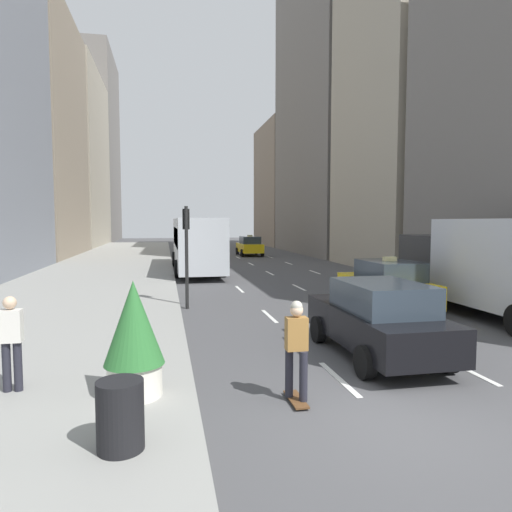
# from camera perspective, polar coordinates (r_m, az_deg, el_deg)

# --- Properties ---
(ground_plane) EXTENTS (160.00, 160.00, 0.00)m
(ground_plane) POSITION_cam_1_polar(r_m,az_deg,el_deg) (7.76, 17.51, -19.16)
(ground_plane) COLOR #474749
(sidewalk_left) EXTENTS (8.00, 66.00, 0.15)m
(sidewalk_left) POSITION_cam_1_polar(r_m,az_deg,el_deg) (33.53, -17.31, -0.98)
(sidewalk_left) COLOR gray
(sidewalk_left) RESTS_ON ground
(lane_markings) EXTENTS (5.72, 56.00, 0.01)m
(lane_markings) POSITION_cam_1_polar(r_m,az_deg,el_deg) (29.99, 0.43, -1.52)
(lane_markings) COLOR white
(lane_markings) RESTS_ON ground
(building_row_left) EXTENTS (6.00, 79.85, 37.57)m
(building_row_left) POSITION_cam_1_polar(r_m,az_deg,el_deg) (47.97, -24.77, 16.30)
(building_row_left) COLOR gray
(building_row_left) RESTS_ON ground
(building_row_right) EXTENTS (6.00, 56.67, 31.53)m
(building_row_right) POSITION_cam_1_polar(r_m,az_deg,el_deg) (40.57, 12.05, 17.98)
(building_row_right) COLOR slate
(building_row_right) RESTS_ON ground
(taxi_lead) EXTENTS (2.02, 4.40, 1.87)m
(taxi_lead) POSITION_cam_1_polar(r_m,az_deg,el_deg) (16.40, 15.99, -3.49)
(taxi_lead) COLOR yellow
(taxi_lead) RESTS_ON ground
(taxi_second) EXTENTS (2.02, 4.40, 1.87)m
(taxi_second) POSITION_cam_1_polar(r_m,az_deg,el_deg) (41.01, -0.81, 1.28)
(taxi_second) COLOR yellow
(taxi_second) RESTS_ON ground
(sedan_black_near) EXTENTS (2.02, 4.46, 1.73)m
(sedan_black_near) POSITION_cam_1_polar(r_m,az_deg,el_deg) (10.75, 14.96, -7.56)
(sedan_black_near) COLOR black
(sedan_black_near) RESTS_ON ground
(city_bus) EXTENTS (2.80, 11.61, 3.25)m
(city_bus) POSITION_cam_1_polar(r_m,az_deg,el_deg) (28.24, -7.52, 1.70)
(city_bus) COLOR #B7BCC1
(city_bus) RESTS_ON ground
(box_truck) EXTENTS (2.58, 8.40, 3.15)m
(box_truck) POSITION_cam_1_polar(r_m,az_deg,el_deg) (16.16, 28.29, -1.00)
(box_truck) COLOR #262628
(box_truck) RESTS_ON ground
(skateboarder) EXTENTS (0.36, 0.80, 1.75)m
(skateboarder) POSITION_cam_1_polar(r_m,az_deg,el_deg) (7.86, 5.07, -11.21)
(skateboarder) COLOR brown
(skateboarder) RESTS_ON ground
(trash_can) EXTENTS (0.60, 0.60, 0.90)m
(trash_can) POSITION_cam_1_polar(r_m,az_deg,el_deg) (6.40, -16.60, -18.54)
(trash_can) COLOR black
(trash_can) RESTS_ON sidewalk_left
(planter_with_shrub) EXTENTS (1.00, 1.00, 1.95)m
(planter_with_shrub) POSITION_cam_1_polar(r_m,az_deg,el_deg) (7.95, -15.00, -9.75)
(planter_with_shrub) COLOR silver
(planter_with_shrub) RESTS_ON sidewalk_left
(pedestrian_near_curb) EXTENTS (0.36, 0.22, 1.65)m
(pedestrian_near_curb) POSITION_cam_1_polar(r_m,az_deg,el_deg) (8.95, -28.28, -9.09)
(pedestrian_near_curb) COLOR #23232D
(pedestrian_near_curb) RESTS_ON sidewalk_left
(traffic_light_pole) EXTENTS (0.24, 0.42, 3.60)m
(traffic_light_pole) POSITION_cam_1_polar(r_m,az_deg,el_deg) (16.16, -8.70, 1.96)
(traffic_light_pole) COLOR black
(traffic_light_pole) RESTS_ON ground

